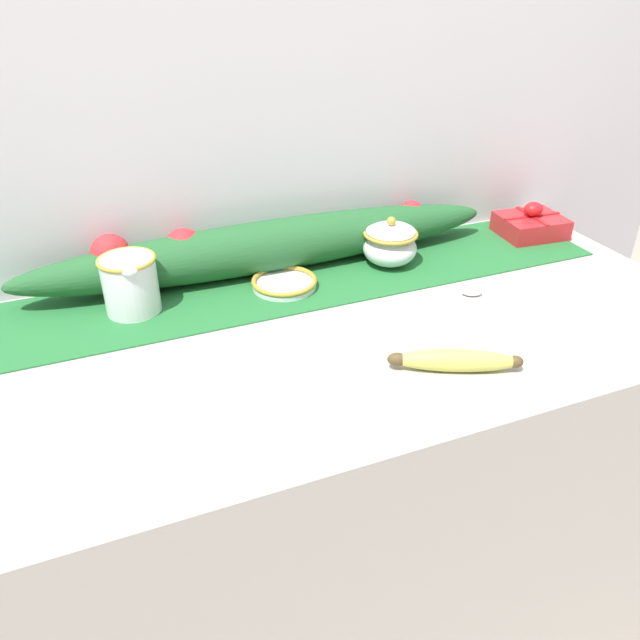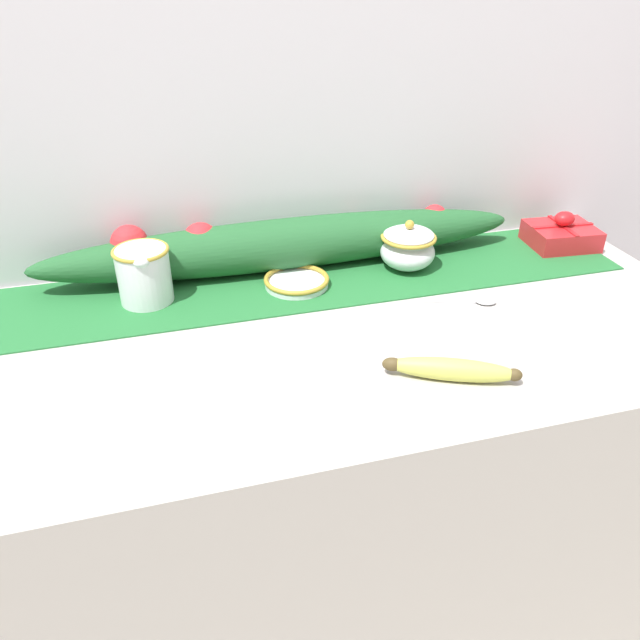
{
  "view_description": "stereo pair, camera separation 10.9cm",
  "coord_description": "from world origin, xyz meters",
  "px_view_note": "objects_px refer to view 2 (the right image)",
  "views": [
    {
      "loc": [
        -0.37,
        -0.91,
        1.54
      ],
      "look_at": [
        -0.01,
        -0.04,
        0.99
      ],
      "focal_mm": 35.0,
      "sensor_mm": 36.0,
      "label": 1
    },
    {
      "loc": [
        -0.26,
        -0.95,
        1.54
      ],
      "look_at": [
        -0.01,
        -0.04,
        0.99
      ],
      "focal_mm": 35.0,
      "sensor_mm": 36.0,
      "label": 2
    }
  ],
  "objects_px": {
    "small_dish": "(295,281)",
    "banana": "(451,369)",
    "spoon": "(481,301)",
    "gift_box": "(561,234)",
    "cream_pitcher": "(144,273)",
    "sugar_bowl": "(408,247)"
  },
  "relations": [
    {
      "from": "cream_pitcher",
      "to": "sugar_bowl",
      "type": "distance_m",
      "value": 0.56
    },
    {
      "from": "cream_pitcher",
      "to": "spoon",
      "type": "distance_m",
      "value": 0.67
    },
    {
      "from": "cream_pitcher",
      "to": "sugar_bowl",
      "type": "bearing_deg",
      "value": -0.14
    },
    {
      "from": "spoon",
      "to": "gift_box",
      "type": "xyz_separation_m",
      "value": [
        0.32,
        0.21,
        0.03
      ]
    },
    {
      "from": "sugar_bowl",
      "to": "spoon",
      "type": "relative_size",
      "value": 0.72
    },
    {
      "from": "cream_pitcher",
      "to": "small_dish",
      "type": "height_order",
      "value": "cream_pitcher"
    },
    {
      "from": "cream_pitcher",
      "to": "small_dish",
      "type": "distance_m",
      "value": 0.3
    },
    {
      "from": "sugar_bowl",
      "to": "gift_box",
      "type": "relative_size",
      "value": 0.76
    },
    {
      "from": "cream_pitcher",
      "to": "spoon",
      "type": "bearing_deg",
      "value": -16.35
    },
    {
      "from": "sugar_bowl",
      "to": "small_dish",
      "type": "distance_m",
      "value": 0.26
    },
    {
      "from": "sugar_bowl",
      "to": "small_dish",
      "type": "bearing_deg",
      "value": -175.98
    },
    {
      "from": "cream_pitcher",
      "to": "gift_box",
      "type": "xyz_separation_m",
      "value": [
        0.96,
        0.02,
        -0.03
      ]
    },
    {
      "from": "small_dish",
      "to": "spoon",
      "type": "relative_size",
      "value": 0.82
    },
    {
      "from": "small_dish",
      "to": "spoon",
      "type": "bearing_deg",
      "value": -26.28
    },
    {
      "from": "spoon",
      "to": "gift_box",
      "type": "bearing_deg",
      "value": 50.97
    },
    {
      "from": "banana",
      "to": "gift_box",
      "type": "height_order",
      "value": "gift_box"
    },
    {
      "from": "small_dish",
      "to": "sugar_bowl",
      "type": "bearing_deg",
      "value": 4.02
    },
    {
      "from": "sugar_bowl",
      "to": "small_dish",
      "type": "xyz_separation_m",
      "value": [
        -0.26,
        -0.02,
        -0.04
      ]
    },
    {
      "from": "banana",
      "to": "spoon",
      "type": "relative_size",
      "value": 1.28
    },
    {
      "from": "sugar_bowl",
      "to": "small_dish",
      "type": "height_order",
      "value": "sugar_bowl"
    },
    {
      "from": "gift_box",
      "to": "sugar_bowl",
      "type": "bearing_deg",
      "value": -177.41
    },
    {
      "from": "small_dish",
      "to": "banana",
      "type": "xyz_separation_m",
      "value": [
        0.17,
        -0.39,
        0.01
      ]
    }
  ]
}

